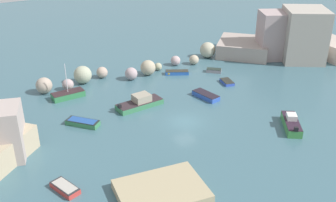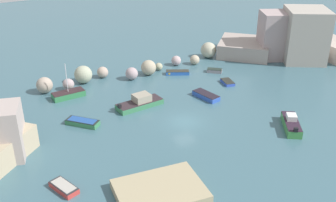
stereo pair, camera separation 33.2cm
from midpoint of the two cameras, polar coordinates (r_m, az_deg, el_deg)
The scene contains 14 objects.
cove_water at distance 48.54m, azimuth 2.61°, elevation -2.95°, with size 160.00×160.00×0.00m, color #3D626E.
cliff_headland_right at distance 72.04m, azimuth 17.28°, elevation 8.28°, with size 21.68×18.54×8.61m.
rock_breakwater at distance 62.37m, azimuth -3.71°, elevation 4.94°, with size 32.75×4.67×2.63m.
stone_dock at distance 36.87m, azimuth -0.87°, elevation -12.70°, with size 7.77×5.68×0.85m, color tan.
channel_buoy at distance 61.75m, azimuth 0.32°, elevation 3.95°, with size 0.57×0.57×0.57m, color gold.
moored_boat_0 at distance 63.27m, azimuth 6.76°, elevation 4.31°, with size 2.46×2.35×0.55m.
moored_boat_1 at distance 59.41m, azimuth 8.60°, elevation 2.67°, with size 1.85×2.65×0.46m.
moored_boat_2 at distance 49.08m, azimuth 17.27°, elevation -3.10°, with size 4.19×5.06×1.58m.
moored_boat_3 at distance 54.53m, azimuth 5.59°, elevation 0.76°, with size 2.21×4.10×0.67m.
moored_boat_4 at distance 56.02m, azimuth -13.78°, elevation 0.93°, with size 4.39×1.96×4.86m.
moored_boat_5 at distance 62.10m, azimuth 1.51°, elevation 4.08°, with size 3.69×2.68×0.57m.
moored_boat_6 at distance 48.71m, azimuth -11.84°, elevation -2.96°, with size 3.70×3.92×0.65m.
moored_boat_7 at distance 38.68m, azimuth -14.31°, elevation -11.77°, with size 2.21×3.27×0.57m.
moored_boat_8 at distance 51.92m, azimuth -3.80°, elevation -0.20°, with size 6.27×2.65×1.66m.
Camera 2 is at (-22.54, -35.99, 23.49)m, focal length 42.97 mm.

